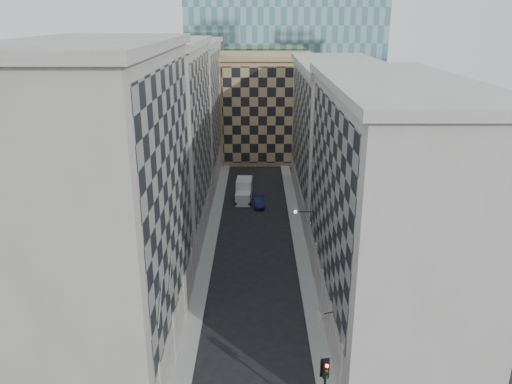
{
  "coord_description": "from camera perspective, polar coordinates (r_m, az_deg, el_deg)",
  "views": [
    {
      "loc": [
        0.19,
        -23.39,
        25.18
      ],
      "look_at": [
        0.17,
        14.82,
        11.61
      ],
      "focal_mm": 35.0,
      "sensor_mm": 36.0,
      "label": 1
    }
  ],
  "objects": [
    {
      "name": "sidewalk_west",
      "position": [
        59.25,
        -5.26,
        -5.61
      ],
      "size": [
        1.5,
        100.0,
        0.15
      ],
      "primitive_type": "cube",
      "color": "gray",
      "rests_on": "ground"
    },
    {
      "name": "sidewalk_east",
      "position": [
        59.22,
        4.96,
        -5.62
      ],
      "size": [
        1.5,
        100.0,
        0.15
      ],
      "primitive_type": "cube",
      "color": "gray",
      "rests_on": "ground"
    },
    {
      "name": "bldg_left_a",
      "position": [
        38.52,
        -16.68,
        -1.6
      ],
      "size": [
        10.8,
        22.8,
        23.7
      ],
      "color": "gray",
      "rests_on": "ground"
    },
    {
      "name": "bldg_left_b",
      "position": [
        59.12,
        -10.81,
        5.64
      ],
      "size": [
        10.8,
        22.8,
        22.7
      ],
      "color": "gray",
      "rests_on": "ground"
    },
    {
      "name": "bldg_left_c",
      "position": [
        80.46,
        -7.97,
        9.08
      ],
      "size": [
        10.8,
        22.8,
        21.7
      ],
      "color": "gray",
      "rests_on": "ground"
    },
    {
      "name": "bldg_right_a",
      "position": [
        42.53,
        14.59,
        -1.56
      ],
      "size": [
        10.8,
        26.8,
        20.7
      ],
      "color": "#A5A097",
      "rests_on": "ground"
    },
    {
      "name": "bldg_right_b",
      "position": [
        68.01,
        9.15,
        6.27
      ],
      "size": [
        10.8,
        28.8,
        19.7
      ],
      "color": "#A5A097",
      "rests_on": "ground"
    },
    {
      "name": "tan_block",
      "position": [
        92.65,
        1.18,
        9.76
      ],
      "size": [
        16.8,
        14.8,
        18.8
      ],
      "color": "tan",
      "rests_on": "ground"
    },
    {
      "name": "church_tower",
      "position": [
        105.41,
        -0.07,
        20.51
      ],
      "size": [
        7.2,
        7.2,
        51.5
      ],
      "color": "#2B2721",
      "rests_on": "ground"
    },
    {
      "name": "flagpoles_left",
      "position": [
        34.59,
        -10.29,
        -10.59
      ],
      "size": [
        0.1,
        6.33,
        2.33
      ],
      "color": "gray",
      "rests_on": "ground"
    },
    {
      "name": "bracket_lamp",
      "position": [
        51.22,
        4.73,
        -2.27
      ],
      "size": [
        1.98,
        0.36,
        0.36
      ],
      "color": "black",
      "rests_on": "ground"
    },
    {
      "name": "traffic_light",
      "position": [
        33.86,
        7.92,
        -20.32
      ],
      "size": [
        0.6,
        0.55,
        4.78
      ],
      "rotation": [
        0.0,
        0.0,
        0.19
      ],
      "color": "black",
      "rests_on": "sidewalk_east"
    },
    {
      "name": "box_truck",
      "position": [
        71.72,
        -1.38,
        0.08
      ],
      "size": [
        2.44,
        5.47,
        2.95
      ],
      "rotation": [
        0.0,
        0.0,
        -0.05
      ],
      "color": "silver",
      "rests_on": "ground"
    },
    {
      "name": "dark_car",
      "position": [
        69.51,
        0.36,
        -1.13
      ],
      "size": [
        1.54,
        3.97,
        1.29
      ],
      "primitive_type": "imported",
      "rotation": [
        0.0,
        0.0,
        0.04
      ],
      "color": "#11163E",
      "rests_on": "ground"
    },
    {
      "name": "shop_sign",
      "position": [
        38.88,
        7.32,
        -13.93
      ],
      "size": [
        1.17,
        0.61,
        0.69
      ],
      "rotation": [
        0.0,
        0.0,
        0.31
      ],
      "color": "black",
      "rests_on": "ground"
    }
  ]
}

